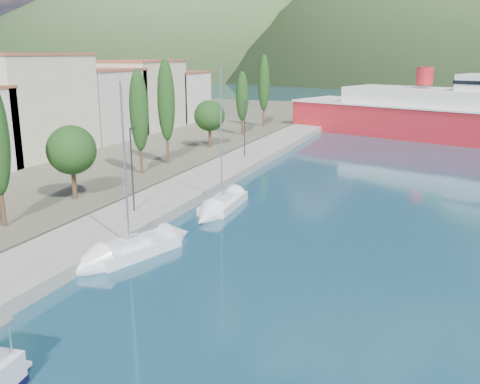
% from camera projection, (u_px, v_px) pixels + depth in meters
% --- Properties ---
extents(ground, '(1400.00, 1400.00, 0.00)m').
position_uv_depth(ground, '(397.00, 104.00, 130.06)').
color(ground, navy).
extents(quay, '(5.00, 88.00, 0.80)m').
position_uv_depth(quay, '(195.00, 185.00, 48.23)').
color(quay, gray).
rests_on(quay, ground).
extents(town_buildings, '(9.20, 69.20, 11.30)m').
position_uv_depth(town_buildings, '(62.00, 107.00, 64.80)').
color(town_buildings, beige).
rests_on(town_buildings, land_strip).
extents(tree_row, '(3.85, 64.94, 11.09)m').
position_uv_depth(tree_row, '(160.00, 116.00, 53.84)').
color(tree_row, '#47301E').
rests_on(tree_row, land_strip).
extents(lamp_posts, '(0.15, 47.48, 6.06)m').
position_uv_depth(lamp_posts, '(129.00, 168.00, 37.79)').
color(lamp_posts, '#2D2D33').
rests_on(lamp_posts, quay).
extents(sailboat_near, '(4.71, 8.21, 11.31)m').
position_uv_depth(sailboat_near, '(109.00, 259.00, 31.20)').
color(sailboat_near, silver).
rests_on(sailboat_near, ground).
extents(sailboat_mid, '(2.57, 8.33, 11.84)m').
position_uv_depth(sailboat_mid, '(215.00, 210.00, 40.82)').
color(sailboat_mid, silver).
rests_on(sailboat_mid, ground).
extents(ferry, '(54.01, 28.14, 10.58)m').
position_uv_depth(ferry, '(475.00, 118.00, 73.74)').
color(ferry, '#B21B23').
rests_on(ferry, ground).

